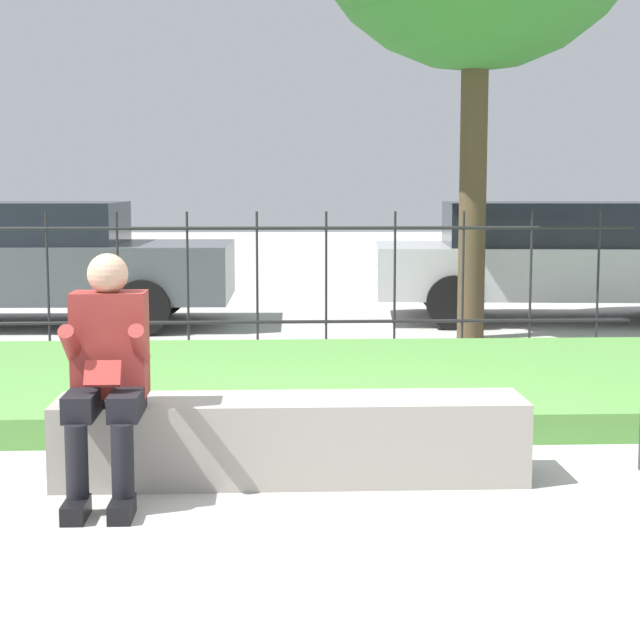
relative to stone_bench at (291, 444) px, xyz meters
name	(u,v)px	position (x,y,z in m)	size (l,w,h in m)	color
ground_plane	(308,479)	(0.10, 0.00, -0.20)	(60.00, 60.00, 0.00)	#B2AFA8
stone_bench	(291,444)	(0.00, 0.00, 0.00)	(2.54, 0.50, 0.45)	gray
person_seated_reader	(107,366)	(-0.94, -0.28, 0.48)	(0.42, 0.73, 1.25)	black
grass_berm	(298,383)	(0.10, 2.34, -0.10)	(8.68, 3.27, 0.19)	#569342
iron_fence	(292,277)	(0.10, 4.64, 0.50)	(6.68, 0.03, 1.34)	#232326
car_parked_left	(20,260)	(-2.94, 6.56, 0.54)	(4.70, 2.02, 1.40)	#4C5156
car_parked_right	(560,258)	(3.29, 6.69, 0.53)	(4.53, 2.14, 1.39)	#B7B7BC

